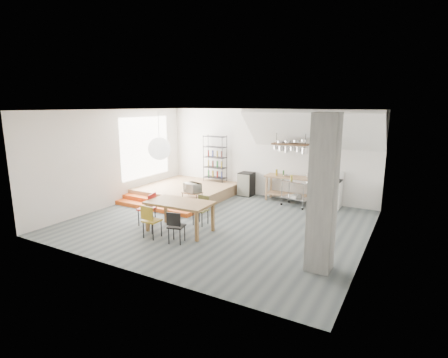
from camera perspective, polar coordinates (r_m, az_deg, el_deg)
The scene contains 26 objects.
floor at distance 10.20m, azimuth -1.00°, elevation -7.09°, with size 8.00×8.00×0.00m, color #4B5456.
wall_back at distance 12.90m, azimuth 6.89°, elevation 4.18°, with size 8.00×0.04×3.20m, color silver.
wall_left at distance 12.29m, azimuth -17.37°, elevation 3.33°, with size 0.04×7.00×3.20m, color silver.
wall_right at distance 8.53m, azimuth 22.82°, elevation -0.67°, with size 0.04×7.00×3.20m, color silver.
ceiling at distance 9.64m, azimuth -1.06°, elevation 11.20°, with size 8.00×7.00×0.02m, color white.
slope_ceiling at distance 11.65m, azimuth 14.12°, elevation 7.78°, with size 4.40×1.80×0.15m, color white.
window_pane at distance 13.31m, azimuth -12.67°, elevation 5.08°, with size 0.02×2.50×2.20m, color white.
platform at distance 13.06m, azimuth -6.04°, elevation -1.96°, with size 3.00×3.00×0.40m, color #A47D52.
step_lower at distance 11.62m, azimuth -11.60°, elevation -4.59°, with size 3.00×0.35×0.13m, color #E55A1A.
step_upper at distance 11.86m, azimuth -10.51°, elevation -3.87°, with size 3.00×0.35×0.27m, color #E55A1A.
concrete_column at distance 7.20m, azimuth 15.84°, elevation -2.38°, with size 0.50×0.50×3.20m, color slate.
kitchen_counter at distance 12.37m, azimuth 10.85°, elevation -0.87°, with size 1.80×0.60×0.91m.
stove at distance 12.05m, azimuth 17.15°, elevation -2.24°, with size 0.60×0.60×1.18m.
pot_rack at distance 11.92m, azimuth 10.89°, elevation 5.24°, with size 1.20×0.50×1.43m.
wire_shelving at distance 13.56m, azimuth -1.47°, elevation 3.48°, with size 0.88×0.38×1.80m.
microwave_shelf at distance 11.37m, azimuth -5.19°, elevation -2.24°, with size 0.60×0.40×0.16m.
paper_lantern at distance 9.43m, azimuth -10.50°, elevation 4.89°, with size 0.60×0.60×0.60m, color white.
dining_table at distance 9.37m, azimuth -7.25°, elevation -4.22°, with size 1.76×1.03×0.82m.
chair_mustard at distance 9.07m, azimuth -11.99°, elevation -6.35°, with size 0.40×0.40×0.87m.
chair_black at distance 8.63m, azimuth -7.94°, elevation -7.37°, with size 0.45×0.45×0.81m.
chair_olive at distance 9.94m, azimuth -3.65°, elevation -4.64°, with size 0.38×0.38×0.82m.
chair_red at distance 10.05m, azimuth -12.17°, elevation -4.37°, with size 0.49×0.49×0.92m.
rolling_cart at distance 11.86m, azimuth 11.67°, elevation -1.72°, with size 0.99×0.71×0.89m.
mini_fridge at distance 13.09m, azimuth 3.68°, elevation -0.82°, with size 0.51×0.51×0.88m, color black.
microwave at distance 11.33m, azimuth -5.21°, elevation -1.41°, with size 0.55×0.37×0.30m, color beige.
bowl at distance 12.30m, azimuth 10.23°, elevation 0.56°, with size 0.21×0.21×0.05m, color silver.
Camera 1 is at (4.88, -8.31, 3.33)m, focal length 28.00 mm.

